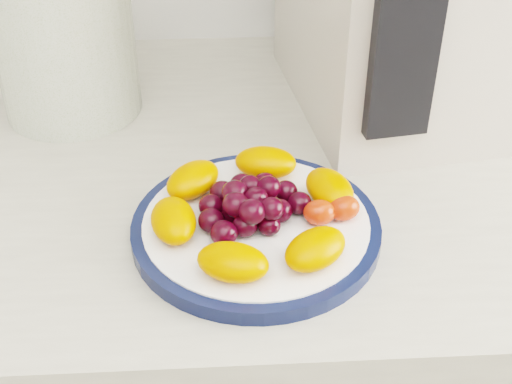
{
  "coord_description": "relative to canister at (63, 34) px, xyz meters",
  "views": [
    {
      "loc": [
        -0.01,
        0.54,
        1.33
      ],
      "look_at": [
        0.02,
        1.05,
        0.95
      ],
      "focal_mm": 50.0,
      "sensor_mm": 36.0,
      "label": 1
    }
  ],
  "objects": [
    {
      "name": "plate_rim",
      "position": [
        0.2,
        -0.25,
        -0.09
      ],
      "size": [
        0.23,
        0.23,
        0.01
      ],
      "primitive_type": "cylinder",
      "color": "#0E1637",
      "rests_on": "counter"
    },
    {
      "name": "plate_face",
      "position": [
        0.2,
        -0.25,
        -0.09
      ],
      "size": [
        0.21,
        0.21,
        0.02
      ],
      "primitive_type": "cylinder",
      "color": "white",
      "rests_on": "counter"
    },
    {
      "name": "canister",
      "position": [
        0.0,
        0.0,
        0.0
      ],
      "size": [
        0.16,
        0.16,
        0.19
      ],
      "primitive_type": "cylinder",
      "rotation": [
        0.0,
        0.0,
        -0.0
      ],
      "color": "#42590C",
      "rests_on": "counter"
    },
    {
      "name": "fruit_plate",
      "position": [
        0.2,
        -0.25,
        -0.06
      ],
      "size": [
        0.2,
        0.2,
        0.04
      ],
      "color": "#D95C00",
      "rests_on": "plate_face"
    }
  ]
}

